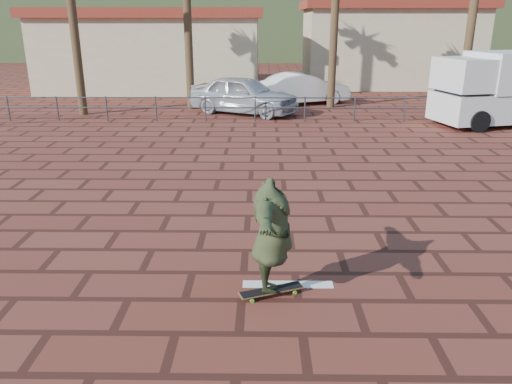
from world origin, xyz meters
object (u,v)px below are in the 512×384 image
skateboarder (272,236)px  campervan (507,87)px  longboard (271,291)px  car_silver (244,95)px  car_white (303,89)px

skateboarder → campervan: (9.27, 13.03, 0.48)m
longboard → car_silver: car_silver is taller
car_white → skateboarder: bearing=155.1°
skateboarder → campervan: 16.00m
longboard → car_white: 18.13m
longboard → car_white: bearing=63.0°
skateboarder → car_silver: size_ratio=0.45×
skateboarder → campervan: bearing=-34.6°
longboard → car_white: car_white is taller
campervan → car_white: campervan is taller
longboard → skateboarder: (-0.00, 0.00, 0.89)m
campervan → car_silver: size_ratio=1.19×
skateboarder → campervan: size_ratio=0.38×
longboard → skateboarder: skateboarder is taller
skateboarder → car_white: 18.12m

